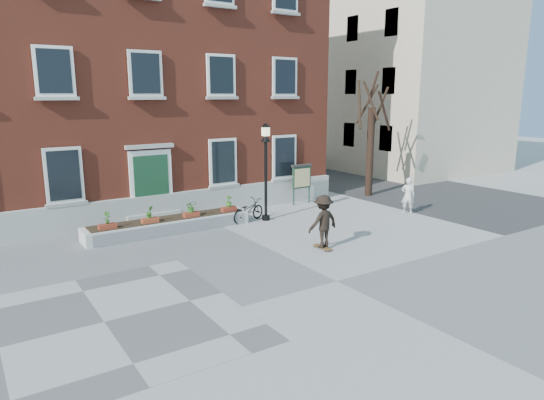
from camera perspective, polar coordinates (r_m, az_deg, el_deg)
ground at (r=13.61m, az=7.61°, el=-9.45°), size 100.00×100.00×0.00m
checker_patch at (r=11.87m, az=-19.14°, el=-13.41°), size 6.00×6.00×0.01m
bicycle at (r=19.53m, az=-2.81°, el=-1.24°), size 1.84×1.11×0.91m
parked_car at (r=34.02m, az=2.56°, el=5.03°), size 2.94×4.66×1.45m
bystander at (r=21.53m, az=15.72°, el=0.49°), size 0.66×0.68×1.58m
brick_building at (r=24.35m, az=-18.73°, el=14.68°), size 18.40×10.85×12.60m
planter_assembly at (r=18.46m, az=-11.96°, el=-2.77°), size 6.20×1.12×1.15m
bare_tree at (r=24.76m, az=11.52°, el=6.88°), size 1.83×1.83×6.16m
side_street at (r=39.45m, az=8.99°, el=15.05°), size 15.20×36.00×14.50m
lamp_post at (r=19.35m, az=-0.74°, el=4.93°), size 0.40×0.40×3.93m
notice_board at (r=22.57m, az=3.51°, el=2.69°), size 1.10×0.16×1.87m
skateboarder at (r=16.00m, az=6.03°, el=-2.52°), size 1.16×0.78×1.83m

